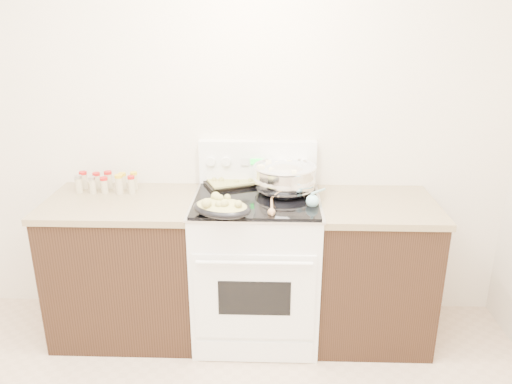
{
  "coord_description": "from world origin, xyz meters",
  "views": [
    {
      "loc": [
        0.44,
        -1.41,
        2.0
      ],
      "look_at": [
        0.35,
        1.37,
        1.0
      ],
      "focal_mm": 35.0,
      "sensor_mm": 36.0,
      "label": 1
    }
  ],
  "objects": [
    {
      "name": "baking_sheet",
      "position": [
        0.21,
        1.7,
        0.96
      ],
      "size": [
        0.5,
        0.43,
        0.06
      ],
      "color": "black",
      "rests_on": "kitchen_range"
    },
    {
      "name": "counter_right",
      "position": [
        1.08,
        1.43,
        0.46
      ],
      "size": [
        0.73,
        0.67,
        0.92
      ],
      "color": "black",
      "rests_on": "ground"
    },
    {
      "name": "roasting_pan",
      "position": [
        0.17,
        1.14,
        0.99
      ],
      "size": [
        0.4,
        0.35,
        0.12
      ],
      "color": "black",
      "rests_on": "kitchen_range"
    },
    {
      "name": "kitchen_range",
      "position": [
        0.35,
        1.42,
        0.49
      ],
      "size": [
        0.78,
        0.73,
        1.22
      ],
      "color": "white",
      "rests_on": "ground"
    },
    {
      "name": "mixing_bowl",
      "position": [
        0.52,
        1.52,
        1.03
      ],
      "size": [
        0.45,
        0.45,
        0.23
      ],
      "color": "silver",
      "rests_on": "kitchen_range"
    },
    {
      "name": "blue_ladle",
      "position": [
        0.69,
        1.32,
        0.98
      ],
      "size": [
        0.14,
        0.25,
        0.1
      ],
      "color": "#8DCAD3",
      "rests_on": "kitchen_range"
    },
    {
      "name": "spice_jars",
      "position": [
        -0.61,
        1.59,
        0.98
      ],
      "size": [
        0.39,
        0.15,
        0.12
      ],
      "color": "#BFB28C",
      "rests_on": "counter_left"
    },
    {
      "name": "wooden_spoon",
      "position": [
        0.44,
        1.21,
        0.95
      ],
      "size": [
        0.04,
        0.28,
        0.04
      ],
      "color": "tan",
      "rests_on": "kitchen_range"
    },
    {
      "name": "counter_left",
      "position": [
        -0.48,
        1.43,
        0.46
      ],
      "size": [
        0.93,
        0.67,
        0.92
      ],
      "color": "black",
      "rests_on": "ground"
    },
    {
      "name": "room_shell",
      "position": [
        0.0,
        0.0,
        1.7
      ],
      "size": [
        4.1,
        3.6,
        2.75
      ],
      "color": "silver",
      "rests_on": "ground"
    }
  ]
}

